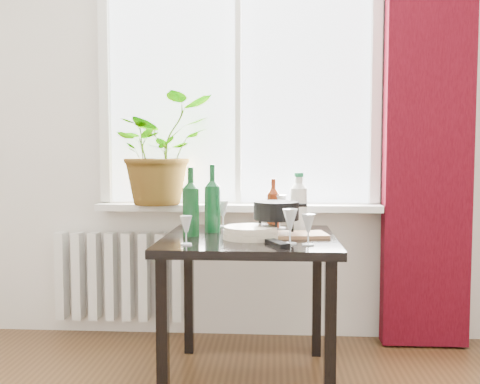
# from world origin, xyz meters

# --- Properties ---
(window) EXTENTS (1.72, 0.08, 1.62)m
(window) POSITION_xyz_m (0.00, 2.22, 1.60)
(window) COLOR white
(window) RESTS_ON ground
(windowsill) EXTENTS (1.72, 0.20, 0.04)m
(windowsill) POSITION_xyz_m (0.00, 2.15, 0.82)
(windowsill) COLOR white
(windowsill) RESTS_ON ground
(curtain) EXTENTS (0.50, 0.12, 2.56)m
(curtain) POSITION_xyz_m (1.12, 2.12, 1.30)
(curtain) COLOR #38050D
(curtain) RESTS_ON ground
(radiator) EXTENTS (0.80, 0.10, 0.55)m
(radiator) POSITION_xyz_m (-0.75, 2.18, 0.38)
(radiator) COLOR white
(radiator) RESTS_ON ground
(table) EXTENTS (0.85, 0.85, 0.74)m
(table) POSITION_xyz_m (0.10, 1.55, 0.65)
(table) COLOR black
(table) RESTS_ON ground
(potted_plant) EXTENTS (0.78, 0.77, 0.66)m
(potted_plant) POSITION_xyz_m (-0.46, 2.09, 1.17)
(potted_plant) COLOR #276E1D
(potted_plant) RESTS_ON windowsill
(wine_bottle_left) EXTENTS (0.10, 0.10, 0.35)m
(wine_bottle_left) POSITION_xyz_m (-0.19, 1.54, 0.92)
(wine_bottle_left) COLOR #0B3A16
(wine_bottle_left) RESTS_ON table
(wine_bottle_right) EXTENTS (0.09, 0.09, 0.36)m
(wine_bottle_right) POSITION_xyz_m (-0.10, 1.68, 0.92)
(wine_bottle_right) COLOR #0B3D1C
(wine_bottle_right) RESTS_ON table
(bottle_amber) EXTENTS (0.08, 0.08, 0.28)m
(bottle_amber) POSITION_xyz_m (0.22, 1.82, 0.88)
(bottle_amber) COLOR #65200B
(bottle_amber) RESTS_ON table
(cleaning_bottle) EXTENTS (0.10, 0.10, 0.32)m
(cleaning_bottle) POSITION_xyz_m (0.35, 1.78, 0.90)
(cleaning_bottle) COLOR white
(cleaning_bottle) RESTS_ON table
(wineglass_front_right) EXTENTS (0.09, 0.09, 0.16)m
(wineglass_front_right) POSITION_xyz_m (0.29, 1.32, 0.82)
(wineglass_front_right) COLOR white
(wineglass_front_right) RESTS_ON table
(wineglass_far_right) EXTENTS (0.07, 0.07, 0.14)m
(wineglass_far_right) POSITION_xyz_m (0.37, 1.30, 0.81)
(wineglass_far_right) COLOR white
(wineglass_far_right) RESTS_ON table
(wineglass_back_center) EXTENTS (0.09, 0.09, 0.19)m
(wineglass_back_center) POSITION_xyz_m (0.25, 1.83, 0.84)
(wineglass_back_center) COLOR silver
(wineglass_back_center) RESTS_ON table
(wineglass_back_left) EXTENTS (0.07, 0.07, 0.15)m
(wineglass_back_left) POSITION_xyz_m (-0.06, 1.88, 0.82)
(wineglass_back_left) COLOR silver
(wineglass_back_left) RESTS_ON table
(wineglass_front_left) EXTENTS (0.07, 0.07, 0.13)m
(wineglass_front_left) POSITION_xyz_m (-0.17, 1.28, 0.81)
(wineglass_front_left) COLOR silver
(wineglass_front_left) RESTS_ON table
(plate_stack) EXTENTS (0.28, 0.28, 0.06)m
(plate_stack) POSITION_xyz_m (0.11, 1.47, 0.77)
(plate_stack) COLOR beige
(plate_stack) RESTS_ON table
(fondue_pot) EXTENTS (0.31, 0.29, 0.17)m
(fondue_pot) POSITION_xyz_m (0.23, 1.55, 0.83)
(fondue_pot) COLOR black
(fondue_pot) RESTS_ON table
(tv_remote) EXTENTS (0.11, 0.17, 0.02)m
(tv_remote) POSITION_xyz_m (0.24, 1.29, 0.75)
(tv_remote) COLOR black
(tv_remote) RESTS_ON table
(cutting_board) EXTENTS (0.33, 0.24, 0.02)m
(cutting_board) POSITION_xyz_m (0.33, 1.55, 0.75)
(cutting_board) COLOR #9B6C46
(cutting_board) RESTS_ON table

